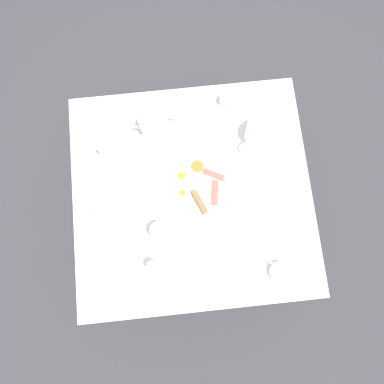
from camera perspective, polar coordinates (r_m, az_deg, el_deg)
The scene contains 16 objects.
ground_plane at distance 2.30m, azimuth 0.00°, elevation -3.79°, with size 8.00×8.00×0.00m, color #333338.
table at distance 1.66m, azimuth 0.00°, elevation -0.64°, with size 0.97×1.01×0.73m.
breakfast_plate at distance 1.59m, azimuth 0.86°, elevation 1.04°, with size 0.30×0.30×0.04m.
teapot_near at distance 1.63m, azimuth 10.24°, elevation 8.89°, with size 0.14×0.18×0.13m.
teapot_far at distance 1.63m, azimuth -5.79°, elevation 10.42°, with size 0.13×0.21×0.13m.
teacup_with_saucer_left at distance 1.57m, azimuth 13.22°, elevation -11.70°, with size 0.15×0.15×0.06m.
water_glass_tall at distance 1.55m, azimuth -15.04°, elevation -5.04°, with size 0.07×0.07×0.13m.
water_glass_short at distance 1.51m, azimuth -4.81°, elevation -6.08°, with size 0.07×0.07×0.12m.
wine_glass_spare at distance 1.58m, azimuth -15.73°, elevation 1.38°, with size 0.07×0.07×0.15m.
creamer_jug at distance 1.70m, azimuth 5.16°, elevation 13.74°, with size 0.08×0.05×0.06m.
pepper_grinder at distance 1.51m, azimuth -6.09°, elevation -11.13°, with size 0.04×0.04×0.11m.
salt_grinder at distance 1.62m, azimuth -13.52°, elevation 6.36°, with size 0.04×0.04×0.11m.
fork_by_plate at distance 1.56m, azimuth 5.18°, elevation -10.13°, with size 0.16×0.06×0.00m.
knife_by_plate at distance 1.61m, azimuth 12.44°, elevation -2.27°, with size 0.04×0.22×0.00m.
spoon_for_tea at distance 1.58m, azimuth -10.07°, elevation -13.62°, with size 0.10×0.14×0.00m.
fork_spare at distance 1.61m, azimuth -9.19°, elevation 0.08°, with size 0.15×0.13×0.00m.
Camera 1 is at (0.32, -0.03, 2.28)m, focal length 35.00 mm.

